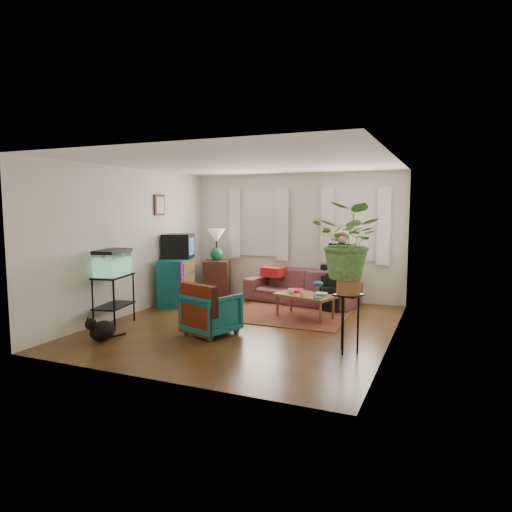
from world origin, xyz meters
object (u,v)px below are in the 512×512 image
at_px(coffee_table, 305,306).
at_px(plant_stand, 348,323).
at_px(aquarium_stand, 114,300).
at_px(sofa, 301,281).
at_px(armchair, 212,311).
at_px(dresser, 176,281).
at_px(side_table, 217,278).

height_order(coffee_table, plant_stand, plant_stand).
bearing_deg(coffee_table, aquarium_stand, -132.19).
xyz_separation_m(sofa, plant_stand, (1.50, -2.74, -0.04)).
relative_size(sofa, coffee_table, 2.24).
relative_size(armchair, plant_stand, 0.90).
xyz_separation_m(coffee_table, plant_stand, (1.07, -1.58, 0.19)).
bearing_deg(coffee_table, sofa, 126.35).
xyz_separation_m(armchair, coffee_table, (1.00, 1.51, -0.15)).
bearing_deg(plant_stand, coffee_table, 124.11).
height_order(aquarium_stand, armchair, aquarium_stand).
bearing_deg(plant_stand, sofa, 118.70).
distance_m(sofa, dresser, 2.49).
xyz_separation_m(sofa, coffee_table, (0.43, -1.16, -0.23)).
bearing_deg(side_table, aquarium_stand, -96.91).
bearing_deg(armchair, aquarium_stand, 24.50).
relative_size(sofa, armchair, 3.16).
height_order(side_table, plant_stand, plant_stand).
height_order(side_table, coffee_table, side_table).
bearing_deg(armchair, sofa, -83.33).
xyz_separation_m(side_table, dresser, (-0.34, -1.06, 0.07)).
xyz_separation_m(sofa, dresser, (-2.27, -1.02, 0.01)).
bearing_deg(side_table, sofa, -1.37).
bearing_deg(sofa, side_table, -171.59).
bearing_deg(side_table, dresser, -107.72).
distance_m(aquarium_stand, plant_stand, 3.78).
bearing_deg(sofa, dresser, -146.08).
bearing_deg(aquarium_stand, side_table, 71.68).
distance_m(sofa, side_table, 1.93).
relative_size(coffee_table, plant_stand, 1.27).
bearing_deg(coffee_table, plant_stand, -39.88).
relative_size(sofa, aquarium_stand, 2.73).
bearing_deg(side_table, armchair, -63.46).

